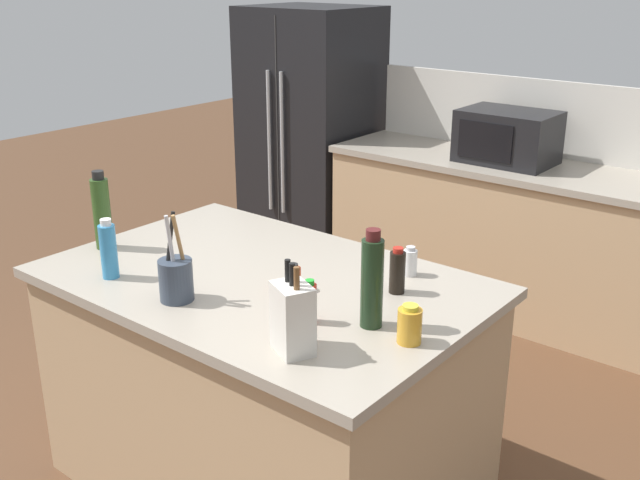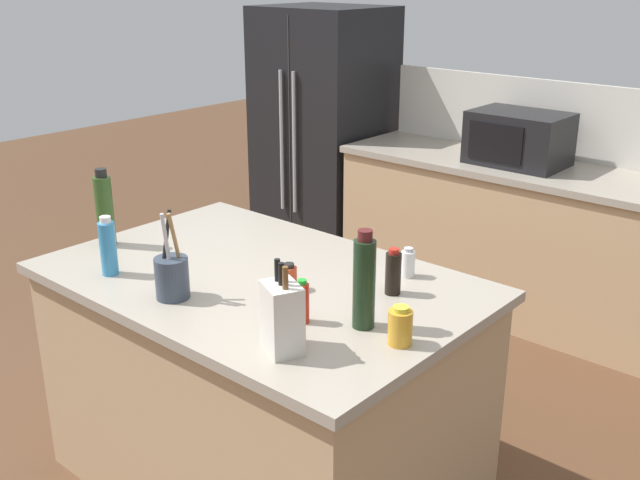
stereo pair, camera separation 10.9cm
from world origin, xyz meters
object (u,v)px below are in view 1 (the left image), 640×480
Objects in this scene: dish_soap_bottle at (109,250)px; wine_bottle at (372,281)px; salt_shaker at (410,262)px; hot_sauce_bottle at (310,302)px; utensil_crock at (176,278)px; honey_jar at (410,325)px; microwave at (507,137)px; knife_block at (293,318)px; refrigerator at (311,134)px; soy_sauce_bottle at (397,271)px; spice_jar_paprika at (293,278)px; olive_oil_bottle at (102,212)px.

wine_bottle is at bearing 16.00° from dish_soap_bottle.
salt_shaker is 0.76× the size of hot_sauce_bottle.
utensil_crock is 2.51× the size of honey_jar.
wine_bottle is at bearing 173.02° from honey_jar.
microwave reaches higher than honey_jar.
microwave is at bearing 126.91° from knife_block.
refrigerator is 11.80× the size of hot_sauce_bottle.
honey_jar is (0.81, 0.24, -0.02)m from utensil_crock.
soy_sauce_bottle is at bearing 31.49° from dish_soap_bottle.
spice_jar_paprika is 0.30× the size of wine_bottle.
utensil_crock is at bearing -157.54° from knife_block.
hot_sauce_bottle reaches higher than salt_shaker.
knife_block reaches higher than hot_sauce_bottle.
spice_jar_paprika is 0.79× the size of honey_jar.
honey_jar is (1.44, 0.09, -0.10)m from olive_oil_bottle.
olive_oil_bottle is 1.92× the size of soy_sauce_bottle.
dish_soap_bottle reaches higher than soy_sauce_bottle.
spice_jar_paprika is at bearing 29.42° from dish_soap_bottle.
hot_sauce_bottle is at bearing -79.37° from microwave.
olive_oil_bottle is at bearing -179.89° from hot_sauce_bottle.
honey_jar is (0.29, -0.46, 0.01)m from salt_shaker.
hot_sauce_bottle is (0.45, -2.37, -0.08)m from microwave.
spice_jar_paprika is 0.67× the size of hot_sauce_bottle.
soy_sauce_bottle is (-0.08, 0.28, -0.08)m from wine_bottle.
salt_shaker is 0.34× the size of wine_bottle.
utensil_crock reaches higher than soy_sauce_bottle.
spice_jar_paprika is 0.41m from wine_bottle.
refrigerator is 3.00m from utensil_crock.
dish_soap_bottle is (1.17, -2.61, 0.16)m from refrigerator.
honey_jar reaches higher than salt_shaker.
wine_bottle is 2.21× the size of hot_sauce_bottle.
soy_sauce_bottle is at bearing -73.32° from salt_shaker.
spice_jar_paprika is (-0.26, -0.38, -0.01)m from salt_shaker.
salt_shaker is (2.04, -1.88, 0.10)m from refrigerator.
hot_sauce_bottle is (2.00, -2.43, 0.12)m from refrigerator.
honey_jar is 0.38m from soy_sauce_bottle.
olive_oil_bottle is 1.11m from hot_sauce_bottle.
salt_shaker is at bearing 39.97° from dish_soap_bottle.
microwave is at bearing 95.96° from spice_jar_paprika.
utensil_crock is 2.78× the size of salt_shaker.
olive_oil_bottle is (-0.89, -0.17, 0.11)m from spice_jar_paprika.
soy_sauce_bottle is at bearing -44.36° from refrigerator.
hot_sauce_bottle is (0.83, 0.18, -0.04)m from dish_soap_bottle.
olive_oil_bottle reaches higher than microwave.
honey_jar is at bearing 14.59° from hot_sauce_bottle.
wine_bottle is at bearing -8.60° from spice_jar_paprika.
knife_block is 0.87× the size of wine_bottle.
spice_jar_paprika is 0.38m from soy_sauce_bottle.
salt_shaker is 0.67× the size of soy_sauce_bottle.
microwave is 3.60× the size of hot_sauce_bottle.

